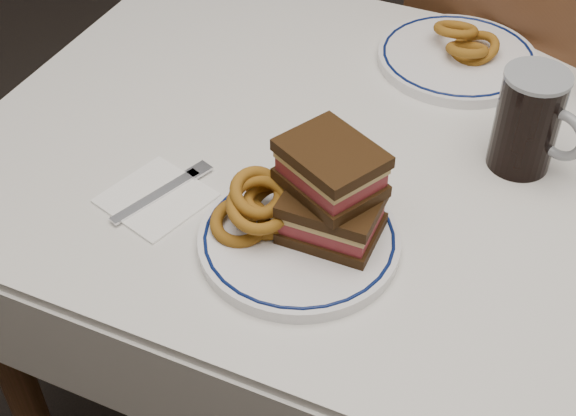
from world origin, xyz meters
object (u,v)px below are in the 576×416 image
at_px(chair_far, 529,98).
at_px(beer_mug, 530,121).
at_px(main_plate, 299,240).
at_px(reuben_sandwich, 332,192).
at_px(far_plate, 457,58).

distance_m(chair_far, beer_mug, 0.56).
xyz_separation_m(main_plate, beer_mug, (0.22, 0.28, 0.07)).
xyz_separation_m(main_plate, reuben_sandwich, (0.03, 0.03, 0.07)).
height_order(chair_far, main_plate, chair_far).
relative_size(chair_far, reuben_sandwich, 6.71).
height_order(main_plate, reuben_sandwich, reuben_sandwich).
bearing_deg(chair_far, far_plate, -113.35).
bearing_deg(far_plate, main_plate, -98.10).
bearing_deg(reuben_sandwich, chair_far, 78.19).
distance_m(chair_far, reuben_sandwich, 0.79).
bearing_deg(beer_mug, far_plate, 124.50).
bearing_deg(far_plate, beer_mug, -55.50).
distance_m(reuben_sandwich, far_plate, 0.48).
relative_size(chair_far, far_plate, 3.80).
relative_size(chair_far, main_plate, 3.87).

